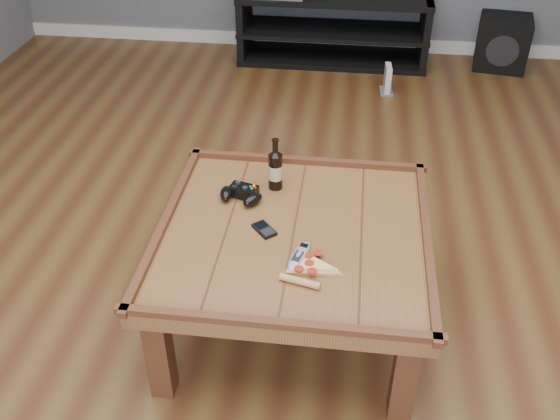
# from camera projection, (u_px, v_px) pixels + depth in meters

# --- Properties ---
(ground) EXTENTS (6.00, 6.00, 0.00)m
(ground) POSITION_uv_depth(u_px,v_px,m) (292.00, 317.00, 2.57)
(ground) COLOR #492815
(ground) RESTS_ON ground
(baseboard) EXTENTS (5.00, 0.02, 0.10)m
(baseboard) POSITION_uv_depth(u_px,v_px,m) (334.00, 42.00, 4.95)
(baseboard) COLOR silver
(baseboard) RESTS_ON ground
(coffee_table) EXTENTS (1.03, 1.03, 0.48)m
(coffee_table) POSITION_uv_depth(u_px,v_px,m) (294.00, 243.00, 2.34)
(coffee_table) COLOR brown
(coffee_table) RESTS_ON ground
(media_console) EXTENTS (1.40, 0.45, 0.50)m
(media_console) POSITION_uv_depth(u_px,v_px,m) (333.00, 29.00, 4.64)
(media_console) COLOR black
(media_console) RESTS_ON ground
(beer_bottle) EXTENTS (0.06, 0.06, 0.22)m
(beer_bottle) POSITION_uv_depth(u_px,v_px,m) (275.00, 169.00, 2.49)
(beer_bottle) COLOR black
(beer_bottle) RESTS_ON coffee_table
(game_controller) EXTENTS (0.19, 0.15, 0.05)m
(game_controller) POSITION_uv_depth(u_px,v_px,m) (241.00, 194.00, 2.46)
(game_controller) COLOR black
(game_controller) RESTS_ON coffee_table
(pizza_slice) EXTENTS (0.21, 0.28, 0.03)m
(pizza_slice) POSITION_uv_depth(u_px,v_px,m) (308.00, 267.00, 2.13)
(pizza_slice) COLOR tan
(pizza_slice) RESTS_ON coffee_table
(smartphone) EXTENTS (0.11, 0.11, 0.01)m
(smartphone) POSITION_uv_depth(u_px,v_px,m) (264.00, 229.00, 2.31)
(smartphone) COLOR black
(smartphone) RESTS_ON coffee_table
(remote_control) EXTENTS (0.10, 0.18, 0.03)m
(remote_control) POSITION_uv_depth(u_px,v_px,m) (299.00, 256.00, 2.17)
(remote_control) COLOR gray
(remote_control) RESTS_ON coffee_table
(subwoofer) EXTENTS (0.41, 0.41, 0.36)m
(subwoofer) POSITION_uv_depth(u_px,v_px,m) (502.00, 42.00, 4.59)
(subwoofer) COLOR black
(subwoofer) RESTS_ON ground
(game_console) EXTENTS (0.10, 0.16, 0.19)m
(game_console) POSITION_uv_depth(u_px,v_px,m) (387.00, 80.00, 4.27)
(game_console) COLOR slate
(game_console) RESTS_ON ground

